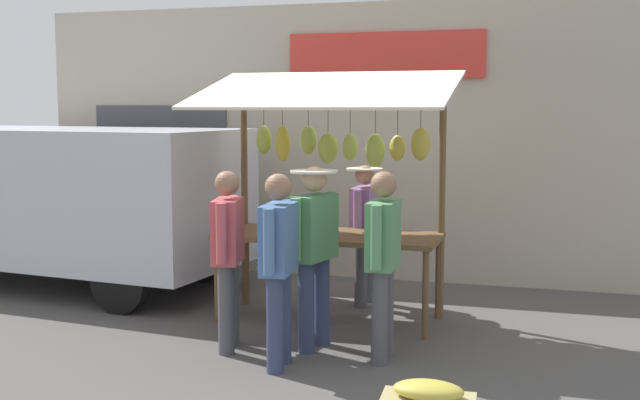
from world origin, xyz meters
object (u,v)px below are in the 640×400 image
(shopper_in_grey_tee, at_px, (279,257))
(shopper_with_shopping_bag, at_px, (383,252))
(vendor_with_sunhat, at_px, (364,224))
(parked_van, at_px, (48,192))
(market_stall, at_px, (331,164))
(shopper_with_ponytail, at_px, (228,248))
(shopper_in_striped_shirt, at_px, (314,242))

(shopper_in_grey_tee, xyz_separation_m, shopper_with_shopping_bag, (-0.77, -0.45, 0.00))
(vendor_with_sunhat, height_order, parked_van, parked_van)
(vendor_with_sunhat, xyz_separation_m, shopper_in_grey_tee, (0.15, 2.31, 0.04))
(market_stall, height_order, vendor_with_sunhat, market_stall)
(shopper_with_ponytail, bearing_deg, shopper_with_shopping_bag, -98.67)
(market_stall, relative_size, shopper_in_striped_shirt, 1.54)
(shopper_in_grey_tee, distance_m, shopper_with_shopping_bag, 0.89)
(shopper_with_ponytail, bearing_deg, shopper_in_striped_shirt, -83.83)
(vendor_with_sunhat, xyz_separation_m, parked_van, (3.88, 0.10, 0.24))
(parked_van, bearing_deg, shopper_in_grey_tee, 155.53)
(vendor_with_sunhat, xyz_separation_m, shopper_with_ponytail, (0.75, 1.96, 0.03))
(market_stall, distance_m, parked_van, 3.77)
(market_stall, distance_m, shopper_in_striped_shirt, 1.21)
(shopper_with_ponytail, xyz_separation_m, shopper_with_shopping_bag, (-1.36, -0.10, 0.01))
(vendor_with_sunhat, height_order, shopper_with_shopping_bag, shopper_with_shopping_bag)
(shopper_with_ponytail, distance_m, shopper_in_grey_tee, 0.69)
(shopper_in_striped_shirt, bearing_deg, market_stall, 21.34)
(market_stall, height_order, shopper_with_ponytail, market_stall)
(shopper_with_ponytail, relative_size, parked_van, 0.35)
(vendor_with_sunhat, bearing_deg, parked_van, -87.70)
(vendor_with_sunhat, relative_size, shopper_with_shopping_bag, 0.94)
(parked_van, bearing_deg, shopper_with_shopping_bag, 164.78)
(parked_van, bearing_deg, vendor_with_sunhat, -172.37)
(parked_van, bearing_deg, market_stall, 177.25)
(shopper_in_striped_shirt, bearing_deg, vendor_with_sunhat, 12.38)
(shopper_in_grey_tee, height_order, shopper_with_shopping_bag, shopper_with_shopping_bag)
(market_stall, relative_size, vendor_with_sunhat, 1.65)
(vendor_with_sunhat, bearing_deg, shopper_with_ponytail, -19.93)
(shopper_in_striped_shirt, bearing_deg, parked_van, 80.69)
(vendor_with_sunhat, relative_size, shopper_with_ponytail, 0.95)
(shopper_in_grey_tee, xyz_separation_m, parked_van, (3.72, -2.21, 0.20))
(vendor_with_sunhat, distance_m, shopper_in_grey_tee, 2.31)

